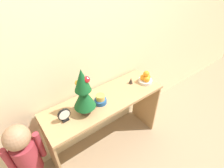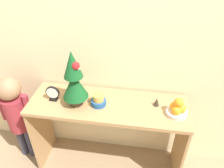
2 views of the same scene
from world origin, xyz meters
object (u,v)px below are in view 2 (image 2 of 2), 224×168
Objects in this scene: singing_bowl at (98,100)px; figurine at (157,102)px; child_figure at (16,110)px; desk_clock at (53,94)px; mini_tree at (74,79)px; fruit_bowl at (177,109)px.

figurine is (0.46, 0.06, -0.00)m from singing_bowl.
figurine is 0.08× the size of child_figure.
mini_tree is at bearing -4.15° from desk_clock.
desk_clock is at bearing 175.85° from mini_tree.
fruit_bowl is 2.18× the size of figurine.
mini_tree reaches higher than fruit_bowl.
figurine is 1.24m from child_figure.
singing_bowl is at bearing 178.11° from fruit_bowl.
child_figure reaches higher than fruit_bowl.
fruit_bowl is 1.19× the size of desk_clock.
child_figure is at bearing 179.58° from desk_clock.
figurine is at bearing 2.76° from child_figure.
fruit_bowl is 0.17m from figurine.
desk_clock reaches higher than singing_bowl.
child_figure reaches higher than figurine.
mini_tree is 3.52× the size of desk_clock.
fruit_bowl is at bearing -1.19° from desk_clock.
figurine is at bearing 6.88° from mini_tree.
fruit_bowl is at bearing -28.83° from figurine.
child_figure is at bearing 179.76° from singing_bowl.
desk_clock is at bearing 178.81° from fruit_bowl.
desk_clock is 0.45m from child_figure.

